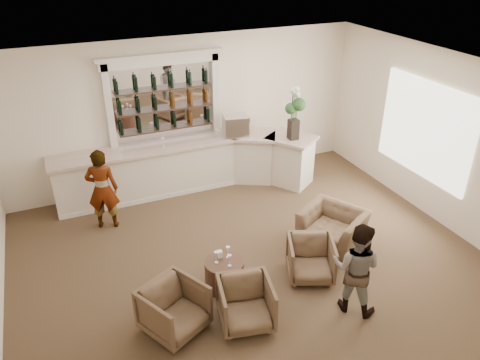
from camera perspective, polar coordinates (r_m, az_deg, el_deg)
name	(u,v)px	position (r m, az deg, el deg)	size (l,w,h in m)	color
ground	(252,263)	(8.36, 1.44, -10.06)	(8.00, 8.00, 0.00)	brown
room_shell	(244,123)	(7.82, 0.55, 6.91)	(8.04, 7.02, 3.32)	#F6E5CC
bar_counter	(189,166)	(10.40, -6.25, 1.67)	(5.72, 1.80, 1.14)	silver
back_bar_alcove	(164,99)	(10.14, -9.24, 9.69)	(2.64, 0.25, 3.00)	white
cocktail_table	(224,274)	(7.73, -1.92, -11.40)	(0.64, 0.64, 0.50)	#533524
sommelier	(102,189)	(9.28, -16.43, -1.09)	(0.60, 0.39, 1.64)	gray
guest	(356,268)	(7.24, 13.97, -10.37)	(0.73, 0.57, 1.51)	gray
armchair_left	(174,309)	(7.01, -8.04, -15.32)	(0.80, 0.83, 0.75)	brown
armchair_center	(246,304)	(7.05, 0.70, -14.83)	(0.77, 0.79, 0.72)	brown
armchair_right	(311,259)	(7.96, 8.61, -9.50)	(0.75, 0.77, 0.70)	brown
armchair_far	(332,228)	(8.78, 11.19, -5.76)	(1.09, 0.95, 0.71)	brown
espresso_machine	(236,126)	(10.38, -0.54, 6.63)	(0.53, 0.45, 0.47)	silver
flower_vase	(294,110)	(10.13, 6.64, 8.48)	(0.31, 0.31, 1.18)	black
wine_glass_bar_left	(217,134)	(10.29, -2.81, 5.63)	(0.07, 0.07, 0.21)	white
wine_glass_bar_right	(163,142)	(9.98, -9.37, 4.55)	(0.07, 0.07, 0.21)	white
wine_glass_tbl_a	(216,257)	(7.50, -2.91, -9.39)	(0.07, 0.07, 0.21)	white
wine_glass_tbl_b	(228,252)	(7.60, -1.47, -8.79)	(0.07, 0.07, 0.21)	white
wine_glass_tbl_c	(229,261)	(7.42, -1.29, -9.79)	(0.07, 0.07, 0.21)	white
napkin_holder	(220,254)	(7.63, -2.49, -9.02)	(0.08, 0.08, 0.12)	white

